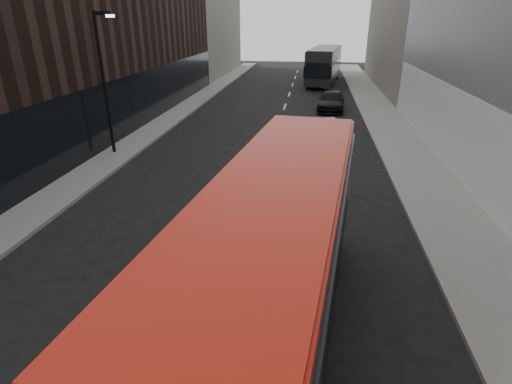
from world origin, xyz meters
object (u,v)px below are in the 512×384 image
at_px(car_c, 331,101).
at_px(grey_bus, 324,64).
at_px(red_bus, 276,263).
at_px(car_b, 321,134).
at_px(street_lamp, 105,75).
at_px(car_a, 313,160).

bearing_deg(car_c, grey_bus, 95.76).
bearing_deg(red_bus, car_b, 92.87).
height_order(street_lamp, grey_bus, street_lamp).
bearing_deg(grey_bus, red_bus, -84.98).
bearing_deg(car_b, grey_bus, 85.53).
bearing_deg(red_bus, car_a, 93.18).
bearing_deg(grey_bus, car_a, -84.43).
bearing_deg(car_b, car_c, 81.54).
height_order(street_lamp, car_a, street_lamp).
bearing_deg(car_a, street_lamp, 164.78).
relative_size(street_lamp, car_c, 1.41).
distance_m(car_b, car_c, 10.34).
height_order(car_a, car_c, car_c).
height_order(grey_bus, car_c, grey_bus).
distance_m(grey_bus, car_b, 24.81).
xyz_separation_m(red_bus, car_c, (2.08, 26.02, -1.60)).
xyz_separation_m(car_a, car_b, (0.38, 4.41, 0.11)).
xyz_separation_m(street_lamp, car_a, (10.67, -1.48, -3.51)).
relative_size(street_lamp, red_bus, 0.66).
height_order(street_lamp, car_c, street_lamp).
bearing_deg(car_b, car_a, -98.10).
height_order(car_b, car_c, car_b).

